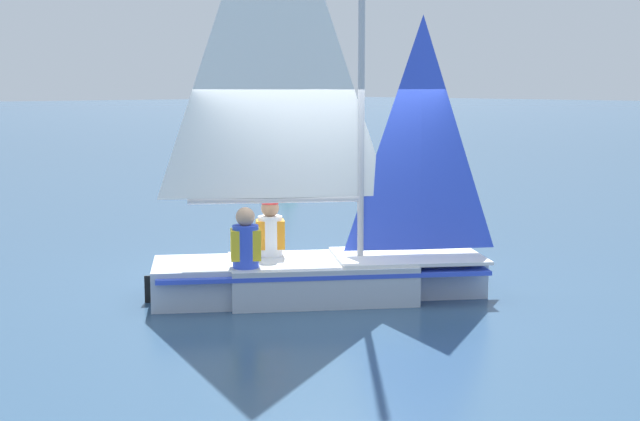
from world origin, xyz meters
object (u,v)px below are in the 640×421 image
at_px(sailor_helm, 270,242).
at_px(buoy_marker, 287,183).
at_px(sailboat_main, 316,234).
at_px(sailor_crew, 246,254).

height_order(sailor_helm, buoy_marker, sailor_helm).
distance_m(sailboat_main, sailor_crew, 0.94).
xyz_separation_m(sailboat_main, buoy_marker, (8.67, -6.75, -0.58)).
xyz_separation_m(sailboat_main, sailor_helm, (0.57, 0.25, -0.14)).
distance_m(sailor_helm, sailor_crew, 0.76).
xyz_separation_m(sailor_helm, sailor_crew, (-0.37, 0.66, -0.01)).
bearing_deg(buoy_marker, sailboat_main, 142.10).
relative_size(sailor_helm, sailor_crew, 1.00).
bearing_deg(sailor_helm, buoy_marker, 83.27).
bearing_deg(sailboat_main, buoy_marker, 86.21).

